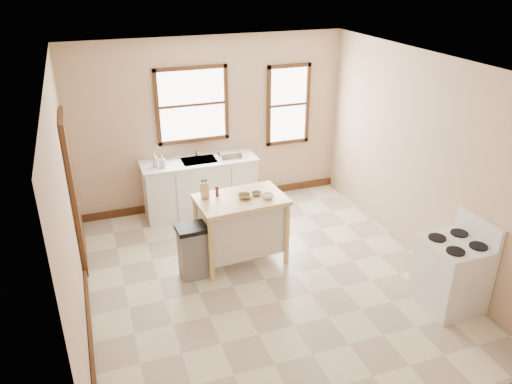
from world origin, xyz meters
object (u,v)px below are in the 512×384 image
soap_bottle_a (155,160)px  dish_rack (230,155)px  pepper_grinder (217,191)px  gas_stove (453,264)px  knife_block (205,191)px  bowl_c (268,196)px  bowl_a (245,196)px  kitchen_island (241,229)px  bowl_b (257,194)px  soap_bottle_b (162,161)px  trash_bin (193,251)px

soap_bottle_a → dish_rack: size_ratio=0.61×
pepper_grinder → gas_stove: bearing=-39.8°
knife_block → bowl_c: size_ratio=1.22×
soap_bottle_a → knife_block: knife_block is taller
knife_block → pepper_grinder: 0.17m
dish_rack → gas_stove: bearing=-42.0°
soap_bottle_a → dish_rack: soap_bottle_a is taller
dish_rack → pepper_grinder: 1.53m
bowl_a → knife_block: bearing=158.7°
pepper_grinder → gas_stove: 3.07m
kitchen_island → gas_stove: 2.72m
knife_block → bowl_c: (0.78, -0.30, -0.07)m
pepper_grinder → bowl_b: size_ratio=1.05×
bowl_c → soap_bottle_b: bearing=123.5°
knife_block → gas_stove: 3.21m
bowl_a → bowl_c: bowl_c is taller
bowl_c → trash_bin: size_ratio=0.22×
pepper_grinder → bowl_a: pepper_grinder is taller
bowl_b → knife_block: bearing=167.2°
soap_bottle_a → bowl_a: size_ratio=1.18×
soap_bottle_b → trash_bin: soap_bottle_b is taller
trash_bin → bowl_c: bearing=-0.7°
soap_bottle_b → knife_block: knife_block is taller
pepper_grinder → dish_rack: bearing=66.8°
pepper_grinder → bowl_c: pepper_grinder is taller
dish_rack → soap_bottle_a: bearing=-161.1°
kitchen_island → soap_bottle_b: bearing=113.3°
kitchen_island → pepper_grinder: pepper_grinder is taller
dish_rack → bowl_a: bearing=-79.2°
soap_bottle_a → soap_bottle_b: size_ratio=1.16×
knife_block → dish_rack: bearing=63.0°
kitchen_island → bowl_a: size_ratio=6.25×
soap_bottle_a → bowl_b: (1.10, -1.59, -0.05)m
kitchen_island → trash_bin: bearing=-171.0°
dish_rack → kitchen_island: bearing=-81.0°
trash_bin → pepper_grinder: bearing=33.3°
bowl_a → soap_bottle_b: bearing=117.7°
kitchen_island → bowl_a: 0.51m
trash_bin → gas_stove: 3.22m
kitchen_island → pepper_grinder: (-0.28, 0.15, 0.56)m
dish_rack → gas_stove: size_ratio=0.32×
knife_block → kitchen_island: bearing=-18.5°
bowl_b → gas_stove: 2.60m
dish_rack → bowl_b: size_ratio=2.55×
gas_stove → kitchen_island: bearing=138.9°
dish_rack → bowl_b: bearing=-72.8°
soap_bottle_b → dish_rack: (1.09, 0.03, -0.05)m
bowl_a → gas_stove: bearing=-41.3°
bowl_a → dish_rack: bearing=80.1°
bowl_b → trash_bin: (-0.95, -0.17, -0.61)m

